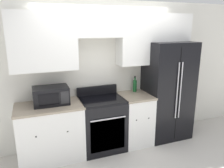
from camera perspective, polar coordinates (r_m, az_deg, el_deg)
ground_plane at (r=3.98m, az=1.66°, el=-17.88°), size 12.00×12.00×0.00m
wall_back at (r=3.94m, az=-1.25°, el=6.21°), size 8.00×0.39×2.60m
lower_cabinets_left at (r=3.80m, az=-15.71°, el=-12.01°), size 1.05×0.64×0.94m
lower_cabinets_right at (r=4.18m, az=5.94°, el=-8.98°), size 0.56×0.64×0.94m
oven_range at (r=3.95m, az=-2.59°, el=-10.31°), size 0.75×0.65×1.10m
refrigerator at (r=4.40m, az=13.98°, el=-1.60°), size 0.87×0.76×1.88m
microwave at (r=3.64m, az=-15.65°, el=-2.91°), size 0.55×0.38×0.28m
bottle at (r=4.20m, az=5.99°, el=-0.38°), size 0.07×0.07×0.30m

